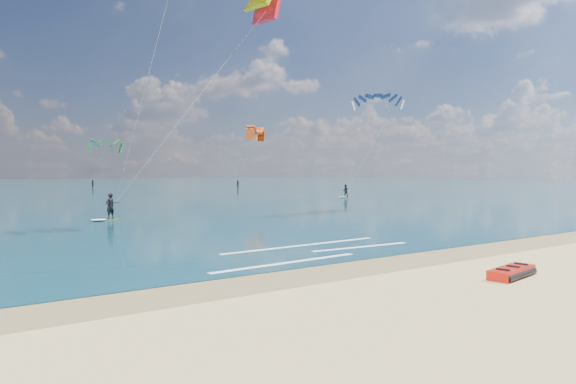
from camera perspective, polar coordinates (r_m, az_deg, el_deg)
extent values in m
plane|color=tan|center=(51.53, -20.88, -1.46)|extent=(320.00, 320.00, 0.00)
cube|color=brown|center=(18.14, 8.72, -8.20)|extent=(320.00, 2.40, 0.01)
cube|color=#0B363F|center=(114.64, -28.57, 0.46)|extent=(320.00, 200.00, 0.04)
cube|color=yellow|center=(36.28, -19.14, -2.89)|extent=(1.35, 0.56, 0.06)
imported|color=black|center=(36.21, -19.16, -1.49)|extent=(0.74, 0.62, 1.73)
cylinder|color=black|center=(36.00, -18.59, -1.11)|extent=(0.53, 0.10, 0.04)
cube|color=#B6C51D|center=(63.26, 6.38, -0.56)|extent=(1.26, 0.83, 0.05)
imported|color=black|center=(63.23, 6.38, 0.14)|extent=(0.92, 0.84, 1.53)
cylinder|color=black|center=(63.19, 6.72, 0.38)|extent=(0.46, 0.23, 0.04)
cube|color=white|center=(22.64, 1.64, -5.94)|extent=(8.25, 0.54, 0.01)
cube|color=white|center=(18.46, -0.06, -7.86)|extent=(6.33, 0.58, 0.01)
cube|color=white|center=(22.41, 8.14, -6.05)|extent=(4.99, 0.60, 0.01)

